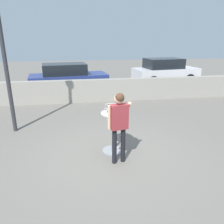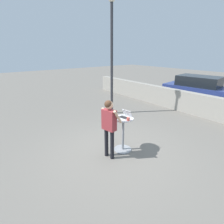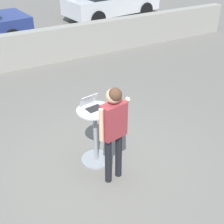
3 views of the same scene
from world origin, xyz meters
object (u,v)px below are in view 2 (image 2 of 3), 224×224
Objects in this scene: cafe_table at (123,133)px; standing_person at (109,122)px; coffee_mug at (128,119)px; parked_car_near_street at (200,89)px; laptop at (125,116)px; street_lamp at (112,44)px.

standing_person is (0.05, -0.56, 0.52)m from cafe_table.
coffee_mug is 0.03× the size of parked_car_near_street.
standing_person is at bearing -108.71° from coffee_mug.
laptop reaches higher than coffee_mug.
street_lamp is (-2.87, 1.76, 2.10)m from laptop.
coffee_mug is at bearing -78.06° from parked_car_near_street.
parked_car_near_street is at bearing 100.25° from cafe_table.
coffee_mug is 4.18m from street_lamp.
cafe_table is at bearing -81.08° from laptop.
parked_car_near_street is (-1.56, 7.39, -0.34)m from coffee_mug.
parked_car_near_street is at bearing 74.45° from street_lamp.
standing_person is at bearing -84.72° from laptop.
standing_person is 0.39× the size of parked_car_near_street.
cafe_table is 9.09× the size of coffee_mug.
standing_person is at bearing -85.12° from cafe_table.
parked_car_near_street is at bearing 101.94° from coffee_mug.
street_lamp is at bearing 149.37° from coffee_mug.
street_lamp reaches higher than laptop.
parked_car_near_street is at bearing 100.26° from laptop.
coffee_mug is at bearing -5.77° from cafe_table.
cafe_table is 0.54m from laptop.
coffee_mug is 0.57m from standing_person.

